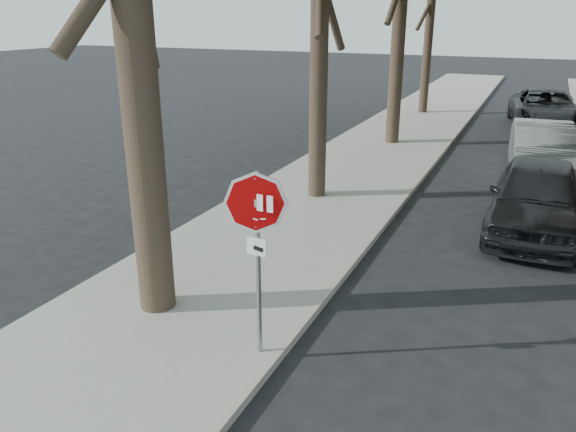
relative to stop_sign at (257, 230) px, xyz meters
The scene contains 7 objects.
ground 2.07m from the stop_sign, ahead, with size 120.00×120.00×0.00m, color black.
sidewalk_left 12.31m from the stop_sign, 98.51° to the left, with size 4.00×55.00×0.12m, color gray.
curb_left 12.17m from the stop_sign, 88.81° to the left, with size 0.12×55.00×0.13m, color #9E9384.
stop_sign is the anchor object (origin of this frame).
car_a 7.70m from the stop_sign, 64.30° to the left, with size 1.88×4.68×1.59m, color black.
car_b 12.34m from the stop_sign, 74.41° to the left, with size 1.63×4.67×1.54m, color gray.
car_d 20.04m from the stop_sign, 80.55° to the left, with size 2.61×5.66×1.57m, color black.
Camera 1 is at (2.41, -5.98, 4.59)m, focal length 35.00 mm.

